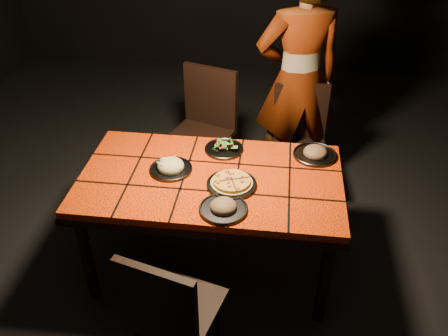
# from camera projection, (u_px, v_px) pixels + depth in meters

# --- Properties ---
(room_shell) EXTENTS (6.04, 7.04, 3.08)m
(room_shell) POSITION_uv_depth(u_px,v_px,m) (208.00, 60.00, 2.47)
(room_shell) COLOR black
(room_shell) RESTS_ON ground
(dining_table) EXTENTS (1.62, 0.92, 0.75)m
(dining_table) POSITION_uv_depth(u_px,v_px,m) (211.00, 186.00, 2.94)
(dining_table) COLOR #FF3F08
(dining_table) RESTS_ON ground
(chair_near) EXTENTS (0.50, 0.50, 0.91)m
(chair_near) POSITION_uv_depth(u_px,v_px,m) (169.00, 310.00, 2.35)
(chair_near) COLOR black
(chair_near) RESTS_ON ground
(chair_far_left) EXTENTS (0.57, 0.57, 1.00)m
(chair_far_left) POSITION_uv_depth(u_px,v_px,m) (205.00, 122.00, 3.80)
(chair_far_left) COLOR black
(chair_far_left) RESTS_ON ground
(chair_far_right) EXTENTS (0.45, 0.45, 0.93)m
(chair_far_right) POSITION_uv_depth(u_px,v_px,m) (299.00, 137.00, 3.70)
(chair_far_right) COLOR black
(chair_far_right) RESTS_ON ground
(diner) EXTENTS (0.78, 0.62, 1.86)m
(diner) POSITION_uv_depth(u_px,v_px,m) (298.00, 80.00, 3.62)
(diner) COLOR brown
(diner) RESTS_ON ground
(plate_pizza) EXTENTS (0.32, 0.32, 0.04)m
(plate_pizza) POSITION_uv_depth(u_px,v_px,m) (232.00, 183.00, 2.81)
(plate_pizza) COLOR #3C3D42
(plate_pizza) RESTS_ON dining_table
(plate_pasta) EXTENTS (0.27, 0.27, 0.09)m
(plate_pasta) POSITION_uv_depth(u_px,v_px,m) (171.00, 167.00, 2.94)
(plate_pasta) COLOR #3C3D42
(plate_pasta) RESTS_ON dining_table
(plate_salad) EXTENTS (0.26, 0.26, 0.07)m
(plate_salad) POSITION_uv_depth(u_px,v_px,m) (224.00, 147.00, 3.12)
(plate_salad) COLOR #3C3D42
(plate_salad) RESTS_ON dining_table
(plate_mushroom_a) EXTENTS (0.27, 0.27, 0.09)m
(plate_mushroom_a) POSITION_uv_depth(u_px,v_px,m) (223.00, 207.00, 2.62)
(plate_mushroom_a) COLOR #3C3D42
(plate_mushroom_a) RESTS_ON dining_table
(plate_mushroom_b) EXTENTS (0.28, 0.28, 0.09)m
(plate_mushroom_b) POSITION_uv_depth(u_px,v_px,m) (315.00, 153.00, 3.07)
(plate_mushroom_b) COLOR #3C3D42
(plate_mushroom_b) RESTS_ON dining_table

